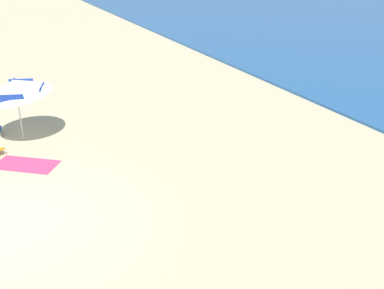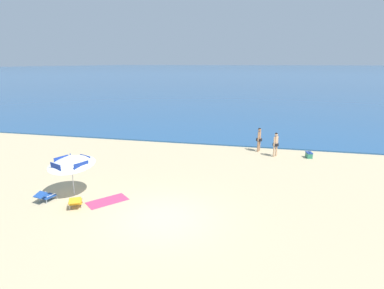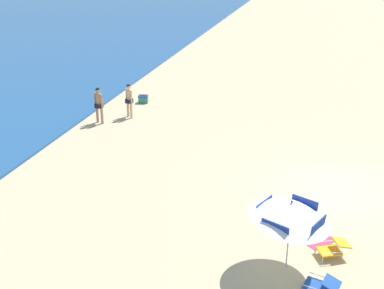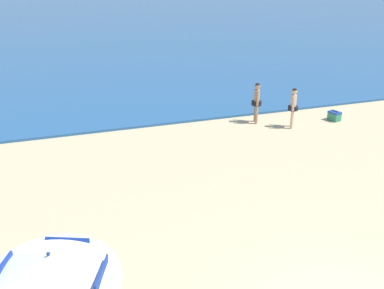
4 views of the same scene
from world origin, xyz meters
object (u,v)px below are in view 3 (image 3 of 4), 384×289
lounge_chair_under_umbrella (333,248)px  beach_towel (304,231)px  person_standing_near_shore (99,103)px  person_standing_beside (129,98)px  cooler_box (143,99)px  lounge_chair_beside_umbrella (322,285)px  beach_umbrella_striped_main (291,211)px

lounge_chair_under_umbrella → beach_towel: (1.04, 0.87, -0.27)m
person_standing_near_shore → beach_towel: person_standing_near_shore is taller
person_standing_near_shore → lounge_chair_under_umbrella: bearing=-125.1°
beach_towel → person_standing_beside: bearing=49.2°
cooler_box → beach_towel: bearing=-137.4°
cooler_box → lounge_chair_beside_umbrella: bearing=-142.4°
lounge_chair_beside_umbrella → person_standing_beside: size_ratio=0.58×
beach_umbrella_striped_main → lounge_chair_beside_umbrella: size_ratio=2.43×
beach_umbrella_striped_main → person_standing_beside: 12.98m
lounge_chair_under_umbrella → cooler_box: bearing=42.4°
cooler_box → beach_towel: 13.51m
beach_umbrella_striped_main → lounge_chair_under_umbrella: size_ratio=2.35×
beach_towel → lounge_chair_beside_umbrella: bearing=-166.7°
cooler_box → beach_towel: size_ratio=0.31×
beach_umbrella_striped_main → person_standing_beside: beach_umbrella_striped_main is taller
person_standing_near_shore → beach_towel: bearing=-123.5°
beach_umbrella_striped_main → person_standing_near_shore: 12.93m
person_standing_near_shore → cooler_box: (3.32, -0.86, -0.79)m
lounge_chair_under_umbrella → beach_towel: lounge_chair_under_umbrella is taller
beach_umbrella_striped_main → beach_towel: (1.91, -0.32, -1.76)m
lounge_chair_under_umbrella → person_standing_near_shore: person_standing_near_shore is taller
person_standing_near_shore → person_standing_beside: bearing=-43.1°
lounge_chair_beside_umbrella → cooler_box: 16.03m
person_standing_beside → beach_towel: 11.88m
lounge_chair_beside_umbrella → beach_towel: size_ratio=0.54×
person_standing_beside → cooler_box: 2.34m
person_standing_near_shore → cooler_box: 3.52m
beach_umbrella_striped_main → lounge_chair_beside_umbrella: (-0.84, -0.97, -1.49)m
lounge_chair_under_umbrella → person_standing_beside: (8.77, 9.84, 0.68)m
lounge_chair_beside_umbrella → person_standing_beside: 14.24m
beach_umbrella_striped_main → cooler_box: size_ratio=4.17×
lounge_chair_under_umbrella → person_standing_beside: bearing=48.3°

